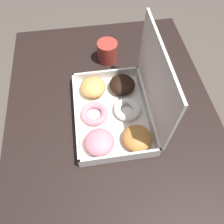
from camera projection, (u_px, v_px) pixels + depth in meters
The scene contains 4 objects.
ground_plane at pixel (113, 179), 1.40m from camera, with size 8.00×8.00×0.00m, color #564C44.
dining_table at pixel (113, 137), 0.87m from camera, with size 1.14×0.78×0.72m.
donut_box at pixel (118, 107), 0.77m from camera, with size 0.36×0.27×0.30m.
coffee_mug at pixel (107, 51), 0.92m from camera, with size 0.09×0.09×0.09m.
Camera 1 is at (0.37, -0.06, 1.41)m, focal length 35.00 mm.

